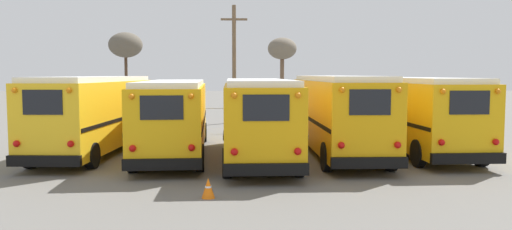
{
  "coord_description": "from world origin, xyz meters",
  "views": [
    {
      "loc": [
        -0.65,
        -20.38,
        3.31
      ],
      "look_at": [
        0.0,
        0.23,
        1.63
      ],
      "focal_mm": 35.0,
      "sensor_mm": 36.0,
      "label": 1
    }
  ],
  "objects": [
    {
      "name": "ground_plane",
      "position": [
        0.0,
        0.0,
        0.0
      ],
      "size": [
        160.0,
        160.0,
        0.0
      ],
      "primitive_type": "plane",
      "color": "#66635E"
    },
    {
      "name": "school_bus_0",
      "position": [
        -6.76,
        0.83,
        1.74
      ],
      "size": [
        2.98,
        10.16,
        3.22
      ],
      "color": "yellow",
      "rests_on": "ground"
    },
    {
      "name": "school_bus_1",
      "position": [
        -3.38,
        0.23,
        1.66
      ],
      "size": [
        3.04,
        10.47,
        3.05
      ],
      "color": "#EAAA0F",
      "rests_on": "ground"
    },
    {
      "name": "school_bus_2",
      "position": [
        0.0,
        -1.14,
        1.7
      ],
      "size": [
        2.78,
        9.66,
        3.12
      ],
      "color": "#E5A00C",
      "rests_on": "ground"
    },
    {
      "name": "school_bus_3",
      "position": [
        3.38,
        0.33,
        1.77
      ],
      "size": [
        2.56,
        10.72,
        3.25
      ],
      "color": "#E5A00C",
      "rests_on": "ground"
    },
    {
      "name": "school_bus_4",
      "position": [
        6.76,
        0.82,
        1.73
      ],
      "size": [
        2.86,
        10.29,
        3.18
      ],
      "color": "#EAAA0F",
      "rests_on": "ground"
    },
    {
      "name": "utility_pole",
      "position": [
        -1.06,
        13.77,
        4.16
      ],
      "size": [
        1.8,
        0.27,
        7.98
      ],
      "color": "brown",
      "rests_on": "ground"
    },
    {
      "name": "bare_tree_0",
      "position": [
        3.15,
        24.99,
        5.5
      ],
      "size": [
        2.62,
        2.62,
        6.63
      ],
      "color": "brown",
      "rests_on": "ground"
    },
    {
      "name": "bare_tree_1",
      "position": [
        -10.79,
        24.35,
        5.85
      ],
      "size": [
        2.97,
        2.97,
        7.02
      ],
      "color": "#473323",
      "rests_on": "ground"
    },
    {
      "name": "fence_line",
      "position": [
        0.0,
        7.79,
        0.98
      ],
      "size": [
        21.57,
        0.06,
        1.42
      ],
      "color": "#939399",
      "rests_on": "ground"
    },
    {
      "name": "traffic_cone",
      "position": [
        -1.52,
        -7.19,
        0.28
      ],
      "size": [
        0.36,
        0.36,
        0.55
      ],
      "color": "orange",
      "rests_on": "ground"
    }
  ]
}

